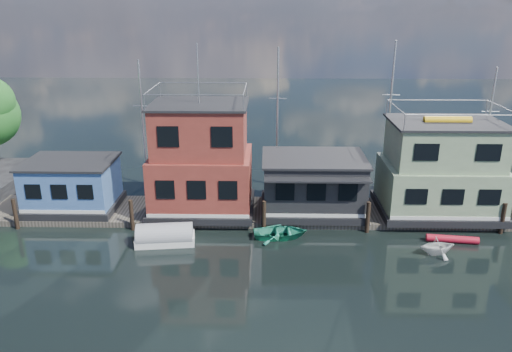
{
  "coord_description": "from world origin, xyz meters",
  "views": [
    {
      "loc": [
        -3.85,
        -21.66,
        14.88
      ],
      "look_at": [
        -4.6,
        12.0,
        3.0
      ],
      "focal_mm": 35.0,
      "sensor_mm": 36.0,
      "label": 1
    }
  ],
  "objects_px": {
    "red_kayak": "(452,239)",
    "tarp_runabout": "(165,236)",
    "houseboat_green": "(441,170)",
    "houseboat_blue": "(72,185)",
    "houseboat_red": "(201,161)",
    "houseboat_dark": "(313,184)",
    "dinghy_white": "(437,246)",
    "dinghy_teal": "(281,232)"
  },
  "relations": [
    {
      "from": "red_kayak",
      "to": "houseboat_red",
      "type": "bearing_deg",
      "value": 173.21
    },
    {
      "from": "dinghy_teal",
      "to": "tarp_runabout",
      "type": "distance_m",
      "value": 7.56
    },
    {
      "from": "houseboat_green",
      "to": "houseboat_blue",
      "type": "bearing_deg",
      "value": -180.0
    },
    {
      "from": "red_kayak",
      "to": "houseboat_green",
      "type": "bearing_deg",
      "value": 94.14
    },
    {
      "from": "tarp_runabout",
      "to": "houseboat_green",
      "type": "bearing_deg",
      "value": 7.58
    },
    {
      "from": "red_kayak",
      "to": "dinghy_teal",
      "type": "distance_m",
      "value": 11.17
    },
    {
      "from": "houseboat_dark",
      "to": "houseboat_green",
      "type": "relative_size",
      "value": 0.88
    },
    {
      "from": "red_kayak",
      "to": "tarp_runabout",
      "type": "bearing_deg",
      "value": -170.74
    },
    {
      "from": "houseboat_blue",
      "to": "houseboat_red",
      "type": "xyz_separation_m",
      "value": [
        9.5,
        0.0,
        1.9
      ]
    },
    {
      "from": "dinghy_white",
      "to": "tarp_runabout",
      "type": "xyz_separation_m",
      "value": [
        -17.1,
        1.0,
        -0.03
      ]
    },
    {
      "from": "tarp_runabout",
      "to": "dinghy_white",
      "type": "bearing_deg",
      "value": -10.19
    },
    {
      "from": "houseboat_dark",
      "to": "dinghy_teal",
      "type": "relative_size",
      "value": 2.06
    },
    {
      "from": "houseboat_green",
      "to": "dinghy_white",
      "type": "relative_size",
      "value": 3.74
    },
    {
      "from": "houseboat_red",
      "to": "houseboat_dark",
      "type": "distance_m",
      "value": 8.18
    },
    {
      "from": "houseboat_dark",
      "to": "houseboat_green",
      "type": "bearing_deg",
      "value": 0.12
    },
    {
      "from": "dinghy_white",
      "to": "houseboat_blue",
      "type": "bearing_deg",
      "value": 66.44
    },
    {
      "from": "houseboat_blue",
      "to": "dinghy_teal",
      "type": "bearing_deg",
      "value": -13.89
    },
    {
      "from": "houseboat_green",
      "to": "houseboat_dark",
      "type": "bearing_deg",
      "value": -179.88
    },
    {
      "from": "houseboat_red",
      "to": "houseboat_dark",
      "type": "bearing_deg",
      "value": -0.14
    },
    {
      "from": "houseboat_dark",
      "to": "red_kayak",
      "type": "bearing_deg",
      "value": -25.61
    },
    {
      "from": "dinghy_teal",
      "to": "tarp_runabout",
      "type": "xyz_separation_m",
      "value": [
        -7.47,
        -1.11,
        0.19
      ]
    },
    {
      "from": "houseboat_blue",
      "to": "tarp_runabout",
      "type": "bearing_deg",
      "value": -32.39
    },
    {
      "from": "houseboat_dark",
      "to": "tarp_runabout",
      "type": "distance_m",
      "value": 11.14
    },
    {
      "from": "houseboat_blue",
      "to": "tarp_runabout",
      "type": "height_order",
      "value": "houseboat_blue"
    },
    {
      "from": "houseboat_red",
      "to": "tarp_runabout",
      "type": "distance_m",
      "value": 6.28
    },
    {
      "from": "houseboat_blue",
      "to": "dinghy_white",
      "type": "height_order",
      "value": "houseboat_blue"
    },
    {
      "from": "houseboat_blue",
      "to": "houseboat_green",
      "type": "height_order",
      "value": "houseboat_green"
    },
    {
      "from": "red_kayak",
      "to": "houseboat_blue",
      "type": "bearing_deg",
      "value": 178.21
    },
    {
      "from": "houseboat_red",
      "to": "tarp_runabout",
      "type": "relative_size",
      "value": 3.04
    },
    {
      "from": "houseboat_red",
      "to": "tarp_runabout",
      "type": "xyz_separation_m",
      "value": [
        -1.86,
        -4.84,
        -3.54
      ]
    },
    {
      "from": "dinghy_white",
      "to": "dinghy_teal",
      "type": "height_order",
      "value": "dinghy_white"
    },
    {
      "from": "houseboat_green",
      "to": "dinghy_teal",
      "type": "height_order",
      "value": "houseboat_green"
    },
    {
      "from": "houseboat_dark",
      "to": "dinghy_teal",
      "type": "bearing_deg",
      "value": -122.75
    },
    {
      "from": "dinghy_teal",
      "to": "dinghy_white",
      "type": "bearing_deg",
      "value": -108.63
    },
    {
      "from": "houseboat_green",
      "to": "red_kayak",
      "type": "distance_m",
      "value": 5.37
    },
    {
      "from": "houseboat_green",
      "to": "red_kayak",
      "type": "xyz_separation_m",
      "value": [
        -0.24,
        -4.22,
        -3.31
      ]
    },
    {
      "from": "houseboat_red",
      "to": "houseboat_green",
      "type": "bearing_deg",
      "value": 0.0
    },
    {
      "from": "houseboat_dark",
      "to": "dinghy_white",
      "type": "xyz_separation_m",
      "value": [
        7.24,
        -5.83,
        -1.83
      ]
    },
    {
      "from": "houseboat_red",
      "to": "houseboat_dark",
      "type": "xyz_separation_m",
      "value": [
        8.0,
        -0.02,
        -1.69
      ]
    },
    {
      "from": "red_kayak",
      "to": "tarp_runabout",
      "type": "distance_m",
      "value": 18.64
    },
    {
      "from": "houseboat_blue",
      "to": "houseboat_green",
      "type": "relative_size",
      "value": 0.76
    },
    {
      "from": "dinghy_teal",
      "to": "red_kayak",
      "type": "bearing_deg",
      "value": -98.74
    }
  ]
}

